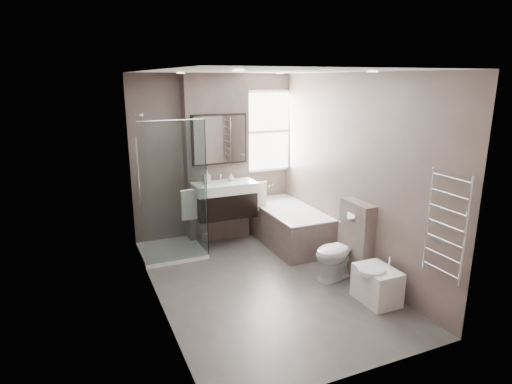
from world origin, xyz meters
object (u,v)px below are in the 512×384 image
vanity (225,199)px  bathtub (288,224)px  bidet (377,284)px  toilet (339,251)px

vanity → bathtub: 1.07m
vanity → bidet: (1.01, -2.36, -0.52)m
toilet → bidet: size_ratio=1.33×
bathtub → toilet: size_ratio=2.25×
bidet → toilet: bearing=93.5°
bathtub → toilet: 1.32m
bathtub → bidet: bathtub is taller
vanity → toilet: 1.95m
vanity → bidet: vanity is taller
vanity → bidet: bearing=-66.8°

